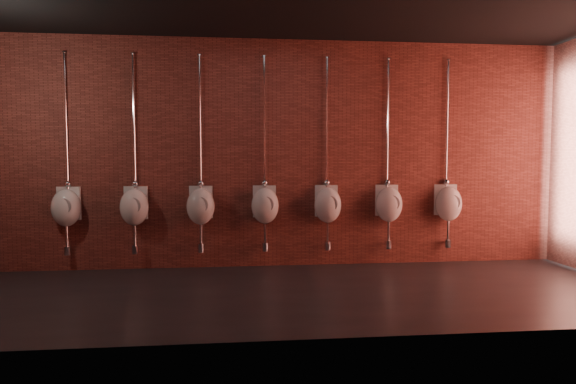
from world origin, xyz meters
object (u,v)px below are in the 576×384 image
(urinal_4, at_px, (328,204))
(urinal_5, at_px, (389,203))
(urinal_3, at_px, (265,204))
(urinal_1, at_px, (134,206))
(urinal_6, at_px, (448,203))
(urinal_2, at_px, (201,205))
(urinal_0, at_px, (66,206))

(urinal_4, height_order, urinal_5, same)
(urinal_3, xyz_separation_m, urinal_5, (1.78, 0.00, 0.00))
(urinal_1, height_order, urinal_3, same)
(urinal_3, height_order, urinal_4, same)
(urinal_1, xyz_separation_m, urinal_3, (1.78, 0.00, 0.00))
(urinal_4, bearing_deg, urinal_3, 180.00)
(urinal_1, distance_m, urinal_6, 4.44)
(urinal_5, relative_size, urinal_6, 1.00)
(urinal_2, bearing_deg, urinal_4, 0.00)
(urinal_1, relative_size, urinal_2, 1.00)
(urinal_0, xyz_separation_m, urinal_5, (4.44, 0.00, 0.00))
(urinal_1, relative_size, urinal_5, 1.00)
(urinal_5, xyz_separation_m, urinal_6, (0.89, 0.00, 0.00))
(urinal_4, relative_size, urinal_5, 1.00)
(urinal_5, bearing_deg, urinal_4, 180.00)
(urinal_3, bearing_deg, urinal_5, 0.00)
(urinal_0, bearing_deg, urinal_5, 0.00)
(urinal_2, relative_size, urinal_5, 1.00)
(urinal_5, bearing_deg, urinal_3, 180.00)
(urinal_3, bearing_deg, urinal_1, 180.00)
(urinal_4, height_order, urinal_6, same)
(urinal_0, relative_size, urinal_4, 1.00)
(urinal_1, distance_m, urinal_5, 3.55)
(urinal_0, height_order, urinal_4, same)
(urinal_1, distance_m, urinal_2, 0.89)
(urinal_0, xyz_separation_m, urinal_6, (5.33, 0.00, 0.00))
(urinal_1, relative_size, urinal_4, 1.00)
(urinal_2, bearing_deg, urinal_0, 180.00)
(urinal_5, bearing_deg, urinal_2, 180.00)
(urinal_2, xyz_separation_m, urinal_3, (0.89, 0.00, 0.00))
(urinal_1, distance_m, urinal_4, 2.67)
(urinal_0, relative_size, urinal_5, 1.00)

